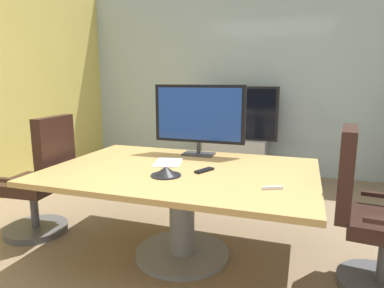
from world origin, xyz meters
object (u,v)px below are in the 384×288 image
at_px(conference_table, 182,188).
at_px(wall_display_unit, 235,146).
at_px(office_chair_right, 371,223).
at_px(remote_control, 204,170).
at_px(conference_phone, 166,172).
at_px(tv_monitor, 199,116).
at_px(office_chair_left, 41,186).

bearing_deg(conference_table, wall_display_unit, 91.39).
distance_m(office_chair_right, wall_display_unit, 2.76).
relative_size(wall_display_unit, remote_control, 7.71).
xyz_separation_m(conference_phone, remote_control, (0.23, 0.20, -0.02)).
distance_m(tv_monitor, wall_display_unit, 1.98).
bearing_deg(conference_table, remote_control, -5.75).
xyz_separation_m(conference_table, conference_phone, (-0.04, -0.22, 0.19)).
height_order(conference_table, office_chair_right, office_chair_right).
bearing_deg(conference_table, tv_monitor, 92.52).
relative_size(conference_phone, remote_control, 1.29).
distance_m(conference_table, office_chair_right, 1.34).
xyz_separation_m(conference_table, remote_control, (0.19, -0.02, 0.17)).
height_order(office_chair_right, wall_display_unit, wall_display_unit).
distance_m(office_chair_right, remote_control, 1.18).
relative_size(conference_table, tv_monitor, 2.40).
bearing_deg(tv_monitor, office_chair_right, -20.27).
relative_size(conference_table, remote_control, 11.88).
height_order(conference_table, conference_phone, conference_phone).
relative_size(conference_table, wall_display_unit, 1.54).
bearing_deg(conference_phone, conference_table, 79.33).
relative_size(conference_table, conference_phone, 9.18).
height_order(office_chair_left, tv_monitor, tv_monitor).
bearing_deg(remote_control, conference_table, -159.88).
bearing_deg(tv_monitor, conference_table, -87.48).
distance_m(office_chair_left, tv_monitor, 1.56).
bearing_deg(office_chair_left, tv_monitor, 108.34).
relative_size(wall_display_unit, conference_phone, 5.95).
xyz_separation_m(office_chair_left, tv_monitor, (1.31, 0.56, 0.62)).
height_order(office_chair_right, tv_monitor, tv_monitor).
height_order(office_chair_left, wall_display_unit, wall_display_unit).
bearing_deg(conference_table, office_chair_left, -178.16).
xyz_separation_m(conference_table, tv_monitor, (-0.02, 0.52, 0.52)).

